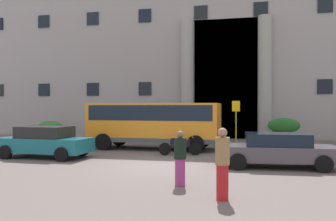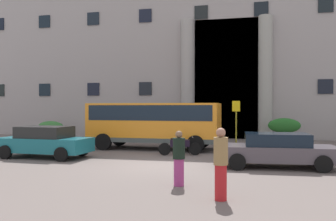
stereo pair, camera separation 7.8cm
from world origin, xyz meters
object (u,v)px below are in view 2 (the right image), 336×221
hedge_planter_entrance_right (284,131)px  pedestrian_woman_dark_dress (221,164)px  hedge_planter_west (51,130)px  parked_sedan_far (277,150)px  bus_stop_sign (236,119)px  pedestrian_child_trailing (179,158)px  motorcycle_near_kerb (179,146)px  orange_minibus (154,121)px  parked_estate_mid (45,142)px

hedge_planter_entrance_right → pedestrian_woman_dark_dress: (-2.95, -15.51, 0.14)m
hedge_planter_entrance_right → pedestrian_woman_dark_dress: size_ratio=1.19×
hedge_planter_west → parked_sedan_far: size_ratio=0.47×
bus_stop_sign → pedestrian_child_trailing: size_ratio=1.65×
motorcycle_near_kerb → pedestrian_child_trailing: bearing=-93.4°
pedestrian_child_trailing → hedge_planter_west: bearing=-123.8°
orange_minibus → hedge_planter_entrance_right: orange_minibus is taller
parked_estate_mid → pedestrian_woman_dark_dress: pedestrian_woman_dark_dress is taller
hedge_planter_entrance_right → pedestrian_child_trailing: 14.77m
hedge_planter_west → hedge_planter_entrance_right: hedge_planter_entrance_right is taller
hedge_planter_entrance_right → parked_sedan_far: (-1.22, -10.17, -0.09)m
hedge_planter_west → parked_estate_mid: bearing=-60.5°
bus_stop_sign → parked_sedan_far: size_ratio=0.60×
parked_estate_mid → pedestrian_woman_dark_dress: bearing=-31.7°
bus_stop_sign → parked_estate_mid: 10.43m
hedge_planter_entrance_right → parked_sedan_far: bearing=-96.8°
hedge_planter_west → orange_minibus: bearing=-28.2°
hedge_planter_entrance_right → pedestrian_woman_dark_dress: pedestrian_woman_dark_dress is taller
bus_stop_sign → hedge_planter_entrance_right: 4.78m
bus_stop_sign → hedge_planter_entrance_right: bearing=50.7°
bus_stop_sign → motorcycle_near_kerb: bus_stop_sign is taller
parked_estate_mid → motorcycle_near_kerb: (5.87, 2.12, -0.28)m
hedge_planter_west → pedestrian_woman_dark_dress: pedestrian_woman_dark_dress is taller
parked_estate_mid → pedestrian_child_trailing: (7.15, -4.46, 0.08)m
bus_stop_sign → parked_estate_mid: bus_stop_sign is taller
orange_minibus → pedestrian_child_trailing: bearing=-69.4°
parked_sedan_far → motorcycle_near_kerb: bearing=146.4°
pedestrian_child_trailing → orange_minibus: bearing=-146.4°
orange_minibus → motorcycle_near_kerb: orange_minibus is taller
hedge_planter_west → parked_sedan_far: 18.36m
parked_sedan_far → pedestrian_woman_dark_dress: 5.62m
hedge_planter_west → parked_sedan_far: bearing=-32.4°
orange_minibus → bus_stop_sign: bus_stop_sign is taller
orange_minibus → motorcycle_near_kerb: bearing=-49.5°
bus_stop_sign → parked_sedan_far: 6.84m
orange_minibus → parked_estate_mid: (-4.05, -4.34, -0.80)m
hedge_planter_west → parked_estate_mid: (5.30, -9.35, 0.12)m
hedge_planter_west → hedge_planter_entrance_right: 16.72m
pedestrian_child_trailing → parked_estate_mid: bearing=-107.8°
bus_stop_sign → parked_sedan_far: (1.75, -6.54, -0.97)m
orange_minibus → parked_sedan_far: orange_minibus is taller
motorcycle_near_kerb → bus_stop_sign: bearing=42.3°
bus_stop_sign → hedge_planter_entrance_right: (2.97, 3.64, -0.88)m
bus_stop_sign → pedestrian_woman_dark_dress: (0.03, -11.88, -0.73)m
hedge_planter_west → pedestrian_child_trailing: pedestrian_child_trailing is taller
parked_estate_mid → hedge_planter_west: bearing=122.4°
parked_sedan_far → parked_estate_mid: bearing=174.8°
parked_sedan_far → bus_stop_sign: bearing=102.5°
bus_stop_sign → parked_estate_mid: (-8.45, -6.04, -0.92)m
parked_estate_mid → pedestrian_child_trailing: 8.42m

